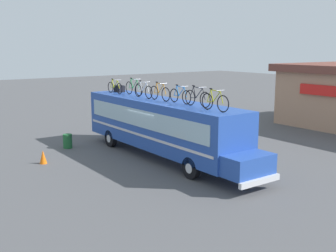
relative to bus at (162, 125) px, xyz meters
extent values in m
plane|color=#4C4C4F|center=(-0.20, 0.00, -1.75)|extent=(120.00, 120.00, 0.00)
cube|color=#23479E|center=(-0.20, 0.00, 0.05)|extent=(11.43, 2.31, 2.44)
cube|color=#23479E|center=(6.08, 0.00, -0.74)|extent=(1.14, 2.13, 0.86)
cube|color=#99B7C6|center=(-0.20, -1.17, 0.42)|extent=(10.51, 0.04, 0.88)
cube|color=#99B7C6|center=(-0.20, 1.17, 0.42)|extent=(10.51, 0.04, 0.88)
cube|color=silver|center=(-0.20, -1.18, -0.44)|extent=(10.97, 0.03, 0.12)
cube|color=silver|center=(-0.20, 1.18, -0.44)|extent=(10.97, 0.03, 0.12)
cube|color=silver|center=(6.71, 0.00, -1.25)|extent=(0.16, 2.20, 0.24)
cylinder|color=black|center=(3.68, -1.02, -1.26)|extent=(0.99, 0.28, 0.99)
cylinder|color=silver|center=(3.68, -1.02, -1.26)|extent=(0.44, 0.30, 0.44)
cylinder|color=black|center=(3.68, 1.02, -1.26)|extent=(0.99, 0.28, 0.99)
cylinder|color=silver|center=(3.68, 1.02, -1.26)|extent=(0.44, 0.30, 0.44)
cylinder|color=black|center=(-3.75, -1.02, -1.26)|extent=(0.99, 0.28, 0.99)
cylinder|color=silver|center=(-3.75, -1.02, -1.26)|extent=(0.44, 0.30, 0.44)
cylinder|color=black|center=(-3.75, 1.02, -1.26)|extent=(0.99, 0.28, 0.99)
cylinder|color=silver|center=(-3.75, 1.02, -1.26)|extent=(0.44, 0.30, 0.44)
cube|color=black|center=(-4.91, 0.27, 1.47)|extent=(0.70, 0.42, 0.40)
torus|color=black|center=(-4.90, -0.33, 1.59)|extent=(0.64, 0.04, 0.64)
torus|color=black|center=(-3.83, -0.33, 1.59)|extent=(0.64, 0.04, 0.64)
cylinder|color=#B2B20C|center=(-4.58, -0.33, 1.83)|extent=(0.21, 0.04, 0.46)
cylinder|color=#B2B20C|center=(-4.26, -0.33, 1.82)|extent=(0.50, 0.04, 0.44)
cylinder|color=#B2B20C|center=(-4.34, -0.33, 2.04)|extent=(0.65, 0.04, 0.07)
cylinder|color=#B2B20C|center=(-4.70, -0.33, 1.60)|extent=(0.41, 0.03, 0.05)
cylinder|color=#B2B20C|center=(-4.79, -0.33, 1.82)|extent=(0.26, 0.03, 0.48)
cylinder|color=#B2B20C|center=(-3.92, -0.33, 1.81)|extent=(0.22, 0.03, 0.45)
cylinder|color=silver|center=(-4.02, -0.33, 2.07)|extent=(0.03, 0.44, 0.03)
ellipsoid|color=black|center=(-4.67, -0.33, 2.09)|extent=(0.20, 0.08, 0.06)
torus|color=black|center=(-3.47, 0.11, 1.63)|extent=(0.74, 0.04, 0.74)
torus|color=black|center=(-2.38, 0.11, 1.63)|extent=(0.74, 0.04, 0.74)
cylinder|color=green|center=(-3.14, 0.11, 1.91)|extent=(0.21, 0.04, 0.53)
cylinder|color=green|center=(-2.82, 0.11, 1.90)|extent=(0.50, 0.04, 0.51)
cylinder|color=green|center=(-2.90, 0.11, 2.15)|extent=(0.65, 0.04, 0.07)
cylinder|color=green|center=(-3.26, 0.11, 1.64)|extent=(0.41, 0.03, 0.05)
cylinder|color=green|center=(-3.35, 0.11, 1.90)|extent=(0.27, 0.03, 0.55)
cylinder|color=green|center=(-2.48, 0.11, 1.89)|extent=(0.23, 0.03, 0.51)
cylinder|color=silver|center=(-2.58, 0.11, 2.19)|extent=(0.03, 0.44, 0.03)
ellipsoid|color=black|center=(-3.23, 0.11, 2.21)|extent=(0.20, 0.08, 0.06)
torus|color=black|center=(-2.04, -0.16, 1.61)|extent=(0.69, 0.04, 0.69)
torus|color=black|center=(-0.99, -0.16, 1.61)|extent=(0.69, 0.04, 0.69)
cylinder|color=white|center=(-1.73, -0.16, 1.87)|extent=(0.20, 0.04, 0.50)
cylinder|color=white|center=(-1.41, -0.16, 1.86)|extent=(0.49, 0.04, 0.48)
cylinder|color=white|center=(-1.50, -0.16, 2.10)|extent=(0.63, 0.04, 0.07)
cylinder|color=white|center=(-1.84, -0.16, 1.62)|extent=(0.40, 0.03, 0.05)
cylinder|color=white|center=(-1.93, -0.16, 1.86)|extent=(0.26, 0.03, 0.52)
cylinder|color=white|center=(-1.09, -0.16, 1.85)|extent=(0.22, 0.03, 0.48)
cylinder|color=silver|center=(-1.18, -0.16, 2.13)|extent=(0.03, 0.44, 0.03)
ellipsoid|color=black|center=(-1.81, -0.16, 2.16)|extent=(0.20, 0.08, 0.06)
torus|color=black|center=(-0.55, -0.10, 1.62)|extent=(0.71, 0.04, 0.71)
torus|color=black|center=(0.49, -0.10, 1.62)|extent=(0.71, 0.04, 0.71)
cylinder|color=orange|center=(-0.24, -0.10, 1.89)|extent=(0.20, 0.04, 0.51)
cylinder|color=orange|center=(0.07, -0.10, 1.88)|extent=(0.48, 0.04, 0.49)
cylinder|color=orange|center=(-0.01, -0.10, 2.13)|extent=(0.62, 0.04, 0.07)
cylinder|color=orange|center=(-0.35, -0.10, 1.63)|extent=(0.40, 0.03, 0.05)
cylinder|color=orange|center=(-0.43, -0.10, 1.88)|extent=(0.25, 0.03, 0.53)
cylinder|color=orange|center=(0.39, -0.10, 1.87)|extent=(0.22, 0.03, 0.50)
cylinder|color=silver|center=(0.30, -0.10, 2.16)|extent=(0.03, 0.44, 0.03)
ellipsoid|color=black|center=(-0.32, -0.10, 2.18)|extent=(0.20, 0.08, 0.06)
torus|color=black|center=(0.91, 0.10, 1.60)|extent=(0.67, 0.04, 0.67)
torus|color=black|center=(1.90, 0.10, 1.60)|extent=(0.67, 0.04, 0.67)
cylinder|color=#197FDB|center=(1.21, 0.10, 1.86)|extent=(0.19, 0.04, 0.48)
cylinder|color=#197FDB|center=(1.50, 0.10, 1.84)|extent=(0.46, 0.04, 0.46)
cylinder|color=#197FDB|center=(1.42, 0.10, 2.08)|extent=(0.60, 0.04, 0.07)
cylinder|color=#197FDB|center=(1.10, 0.10, 1.61)|extent=(0.38, 0.03, 0.05)
cylinder|color=#197FDB|center=(1.02, 0.10, 1.85)|extent=(0.24, 0.03, 0.50)
cylinder|color=#197FDB|center=(1.81, 0.10, 1.83)|extent=(0.21, 0.03, 0.47)
cylinder|color=silver|center=(1.72, 0.10, 2.11)|extent=(0.03, 0.44, 0.03)
ellipsoid|color=black|center=(1.13, 0.10, 2.13)|extent=(0.20, 0.08, 0.06)
torus|color=black|center=(2.25, 0.04, 1.63)|extent=(0.72, 0.04, 0.72)
torus|color=black|center=(3.32, 0.04, 1.63)|extent=(0.72, 0.04, 0.72)
cylinder|color=black|center=(2.57, 0.04, 1.90)|extent=(0.20, 0.04, 0.52)
cylinder|color=black|center=(2.89, 0.04, 1.88)|extent=(0.50, 0.04, 0.50)
cylinder|color=black|center=(2.80, 0.04, 2.14)|extent=(0.64, 0.04, 0.07)
cylinder|color=black|center=(2.45, 0.04, 1.64)|extent=(0.41, 0.03, 0.05)
cylinder|color=black|center=(2.37, 0.04, 1.89)|extent=(0.26, 0.03, 0.54)
cylinder|color=black|center=(3.22, 0.04, 1.87)|extent=(0.22, 0.03, 0.51)
cylinder|color=silver|center=(3.12, 0.04, 2.17)|extent=(0.03, 0.44, 0.03)
ellipsoid|color=black|center=(2.48, 0.04, 2.20)|extent=(0.20, 0.08, 0.06)
torus|color=black|center=(3.75, -0.21, 1.63)|extent=(0.72, 0.04, 0.72)
torus|color=black|center=(4.74, -0.21, 1.63)|extent=(0.72, 0.04, 0.72)
cylinder|color=#B2B20C|center=(4.05, -0.21, 1.90)|extent=(0.19, 0.04, 0.51)
cylinder|color=#B2B20C|center=(4.34, -0.21, 1.88)|extent=(0.46, 0.04, 0.49)
cylinder|color=#B2B20C|center=(4.26, -0.21, 2.13)|extent=(0.59, 0.04, 0.07)
cylinder|color=#B2B20C|center=(3.94, -0.21, 1.64)|extent=(0.37, 0.03, 0.05)
cylinder|color=#B2B20C|center=(3.86, -0.21, 1.89)|extent=(0.24, 0.03, 0.54)
cylinder|color=#B2B20C|center=(4.65, -0.21, 1.87)|extent=(0.21, 0.03, 0.50)
cylinder|color=silver|center=(4.56, -0.21, 2.17)|extent=(0.03, 0.44, 0.03)
ellipsoid|color=black|center=(3.97, -0.21, 2.19)|extent=(0.20, 0.08, 0.06)
cylinder|color=#1E592D|center=(-4.88, -3.19, -1.35)|extent=(0.51, 0.51, 0.81)
cone|color=orange|center=(-2.51, -5.45, -1.41)|extent=(0.36, 0.36, 0.68)
camera|label=1|loc=(17.22, -12.03, 3.91)|focal=44.24mm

